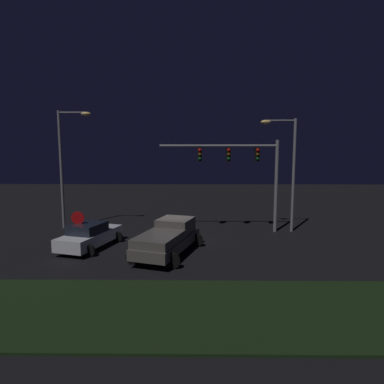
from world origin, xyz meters
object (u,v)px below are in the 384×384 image
(pickup_truck, at_px, (169,236))
(traffic_signal_gantry, at_px, (242,163))
(street_lamp_left, at_px, (67,156))
(street_lamp_right, at_px, (287,161))
(stop_sign, at_px, (78,223))
(car_sedan, at_px, (90,236))

(pickup_truck, height_order, traffic_signal_gantry, traffic_signal_gantry)
(street_lamp_left, height_order, street_lamp_right, street_lamp_left)
(traffic_signal_gantry, xyz_separation_m, stop_sign, (-10.05, -4.31, -3.34))
(stop_sign, bearing_deg, car_sedan, 24.23)
(car_sedan, bearing_deg, street_lamp_left, 48.17)
(street_lamp_left, xyz_separation_m, street_lamp_right, (15.88, -0.89, -0.36))
(street_lamp_left, distance_m, street_lamp_right, 15.91)
(car_sedan, relative_size, street_lamp_right, 0.59)
(traffic_signal_gantry, height_order, street_lamp_right, street_lamp_right)
(pickup_truck, xyz_separation_m, car_sedan, (-4.77, 1.05, -0.26))
(pickup_truck, relative_size, car_sedan, 1.22)
(car_sedan, distance_m, traffic_signal_gantry, 11.12)
(street_lamp_right, bearing_deg, street_lamp_left, 176.80)
(stop_sign, bearing_deg, traffic_signal_gantry, 23.21)
(stop_sign, bearing_deg, street_lamp_left, 116.71)
(traffic_signal_gantry, distance_m, street_lamp_right, 3.17)
(car_sedan, height_order, stop_sign, stop_sign)
(stop_sign, bearing_deg, pickup_truck, -8.50)
(street_lamp_left, distance_m, stop_sign, 7.07)
(car_sedan, distance_m, street_lamp_left, 7.59)
(pickup_truck, xyz_separation_m, street_lamp_left, (-8.00, 6.10, 4.39))
(stop_sign, bearing_deg, street_lamp_right, 18.48)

